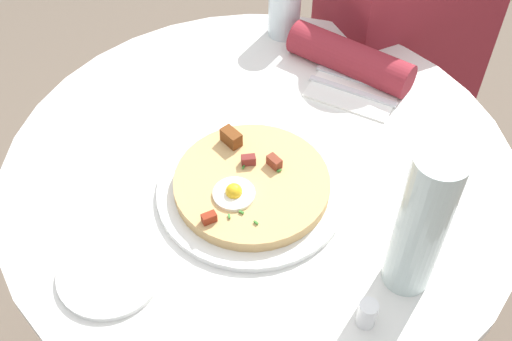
{
  "coord_description": "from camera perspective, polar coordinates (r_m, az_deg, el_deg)",
  "views": [
    {
      "loc": [
        -0.33,
        -0.67,
        1.56
      ],
      "look_at": [
        -0.02,
        -0.03,
        0.75
      ],
      "focal_mm": 44.37,
      "sensor_mm": 36.0,
      "label": 1
    }
  ],
  "objects": [
    {
      "name": "salt_shaker",
      "position": [
        0.93,
        9.98,
        -12.6
      ],
      "size": [
        0.03,
        0.03,
        0.05
      ],
      "primitive_type": "cylinder",
      "color": "white",
      "rests_on": "dining_table"
    },
    {
      "name": "napkin",
      "position": [
        1.27,
        8.98,
        7.41
      ],
      "size": [
        0.21,
        0.22,
        0.0
      ],
      "primitive_type": "cube",
      "rotation": [
        0.0,
        0.0,
        2.22
      ],
      "color": "white",
      "rests_on": "dining_table"
    },
    {
      "name": "bread_plate",
      "position": [
        1.0,
        -13.0,
        -8.98
      ],
      "size": [
        0.16,
        0.16,
        0.01
      ],
      "primitive_type": "cylinder",
      "color": "white",
      "rests_on": "dining_table"
    },
    {
      "name": "water_bottle",
      "position": [
        0.9,
        14.71,
        -4.73
      ],
      "size": [
        0.07,
        0.07,
        0.26
      ],
      "primitive_type": "cylinder",
      "color": "silver",
      "rests_on": "dining_table"
    },
    {
      "name": "fork",
      "position": [
        1.28,
        9.29,
        8.02
      ],
      "size": [
        0.12,
        0.15,
        0.0
      ],
      "primitive_type": "cube",
      "rotation": [
        0.0,
        0.0,
        2.22
      ],
      "color": "silver",
      "rests_on": "napkin"
    },
    {
      "name": "knife",
      "position": [
        1.26,
        8.7,
        7.09
      ],
      "size": [
        0.12,
        0.15,
        0.0
      ],
      "primitive_type": "cube",
      "rotation": [
        0.0,
        0.0,
        2.22
      ],
      "color": "silver",
      "rests_on": "napkin"
    },
    {
      "name": "person_seated",
      "position": [
        1.66,
        12.17,
        7.73
      ],
      "size": [
        0.53,
        0.41,
        1.14
      ],
      "color": "#2D2D33",
      "rests_on": "ground_plane"
    },
    {
      "name": "water_glass",
      "position": [
        1.37,
        2.58,
        14.38
      ],
      "size": [
        0.07,
        0.07,
        0.12
      ],
      "primitive_type": "cylinder",
      "color": "silver",
      "rests_on": "dining_table"
    },
    {
      "name": "pizza_plate",
      "position": [
        1.07,
        -0.38,
        -1.79
      ],
      "size": [
        0.32,
        0.32,
        0.01
      ],
      "primitive_type": "cylinder",
      "color": "white",
      "rests_on": "dining_table"
    },
    {
      "name": "dining_table",
      "position": [
        1.25,
        0.32,
        -4.81
      ],
      "size": [
        0.91,
        0.91,
        0.73
      ],
      "color": "silver",
      "rests_on": "ground_plane"
    },
    {
      "name": "breakfast_pizza",
      "position": [
        1.05,
        -0.46,
        -1.16
      ],
      "size": [
        0.26,
        0.26,
        0.05
      ],
      "color": "tan",
      "rests_on": "pizza_plate"
    }
  ]
}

